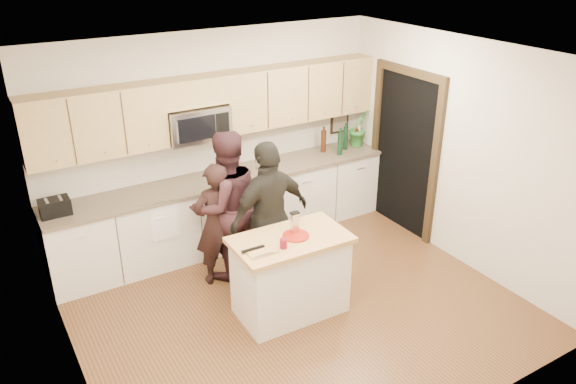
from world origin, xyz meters
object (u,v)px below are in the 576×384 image
toaster (55,207)px  woman_left (216,224)px  woman_right (270,216)px  island (290,275)px  woman_center (226,206)px

toaster → woman_left: size_ratio=0.22×
woman_left → woman_right: woman_right is taller
island → woman_left: woman_left is taller
woman_left → woman_right: (0.48, -0.38, 0.14)m
toaster → woman_right: woman_right is taller
woman_left → woman_center: (0.16, 0.07, 0.16)m
island → woman_center: woman_center is taller
woman_center → woman_left: bearing=20.3°
woman_left → woman_center: size_ratio=0.82×
island → woman_center: bearing=104.4°
island → toaster: (-1.95, 1.69, 0.58)m
toaster → woman_right: bearing=-29.1°
island → toaster: size_ratio=3.81×
toaster → woman_right: size_ratio=0.18×
woman_center → woman_right: (0.31, -0.46, -0.02)m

